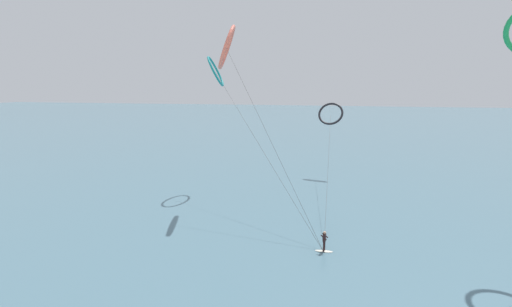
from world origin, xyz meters
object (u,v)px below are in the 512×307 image
at_px(kite_teal, 216,72).
at_px(kite_coral, 227,47).
at_px(surfer_ivory, 324,243).
at_px(kite_charcoal, 331,114).

relative_size(kite_teal, kite_coral, 0.95).
xyz_separation_m(surfer_ivory, kite_teal, (-13.54, 15.97, 13.65)).
height_order(kite_charcoal, kite_coral, kite_coral).
bearing_deg(kite_coral, surfer_ivory, 32.36).
xyz_separation_m(kite_charcoal, kite_coral, (-10.95, -14.58, 7.91)).
bearing_deg(surfer_ivory, kite_charcoal, -167.20).
xyz_separation_m(surfer_ivory, kite_charcoal, (0.39, 24.93, 8.01)).
bearing_deg(kite_coral, kite_charcoal, 129.91).
relative_size(kite_charcoal, kite_teal, 1.46).
xyz_separation_m(kite_charcoal, kite_teal, (-13.93, -8.96, 5.63)).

